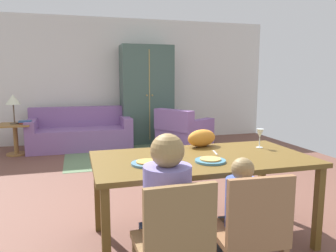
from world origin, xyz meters
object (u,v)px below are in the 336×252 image
object	(u,v)px
dining_chair_man	(174,241)
side_table	(15,135)
person_child	(239,227)
person_man	(166,225)
wine_glass	(260,134)
book_lower	(26,123)
plate_near_man	(147,164)
dining_table	(202,164)
handbag	(165,150)
plate_near_child	(210,161)
couch	(81,133)
armoire	(147,95)
cat	(202,138)
table_lamp	(13,101)
book_upper	(25,121)
dining_chair_child	(251,230)
armchair	(183,134)

from	to	relation	value
dining_chair_man	side_table	size ratio (longest dim) A/B	1.50
person_child	person_man	bearing A→B (deg)	179.42
wine_glass	book_lower	distance (m)	4.53
plate_near_man	dining_table	bearing A→B (deg)	13.20
person_man	book_lower	xyz separation A→B (m)	(-1.42, 4.56, 0.08)
dining_table	handbag	size ratio (longest dim) A/B	5.81
plate_near_child	couch	size ratio (longest dim) A/B	0.13
armoire	handbag	distance (m)	1.68
dining_table	cat	size ratio (longest dim) A/B	5.81
dining_chair_man	cat	distance (m)	1.44
table_lamp	dining_chair_man	bearing A→B (deg)	-71.21
plate_near_man	book_upper	xyz separation A→B (m)	(-1.43, 4.00, -0.15)
person_man	cat	xyz separation A→B (m)	(0.66, 1.06, 0.33)
plate_near_man	book_lower	xyz separation A→B (m)	(-1.42, 4.00, -0.18)
plate_near_child	wine_glass	size ratio (longest dim) A/B	1.34
plate_near_man	dining_chair_man	size ratio (longest dim) A/B	0.29
person_man	cat	size ratio (longest dim) A/B	3.47
dining_chair_child	person_child	bearing A→B (deg)	87.68
dining_chair_man	person_man	xyz separation A→B (m)	(-0.00, 0.18, 0.02)
dining_table	plate_near_man	xyz separation A→B (m)	(-0.51, -0.12, 0.08)
side_table	book_upper	world-z (taller)	book_upper
book_upper	couch	bearing A→B (deg)	15.97
side_table	handbag	distance (m)	2.78
armchair	plate_near_man	bearing A→B (deg)	-112.69
dining_chair_man	cat	world-z (taller)	cat
dining_chair_child	couch	distance (m)	5.11
plate_near_man	armchair	bearing A→B (deg)	67.31
wine_glass	couch	size ratio (longest dim) A/B	0.09
wine_glass	person_man	world-z (taller)	person_man
armchair	armoire	world-z (taller)	armoire
cat	book_upper	world-z (taller)	cat
dining_chair_man	armoire	distance (m)	5.37
dining_chair_man	book_upper	size ratio (longest dim) A/B	3.95
wine_glass	handbag	world-z (taller)	wine_glass
dining_chair_child	armoire	xyz separation A→B (m)	(0.47, 5.26, 0.56)
plate_near_man	book_upper	world-z (taller)	plate_near_man
dining_table	side_table	distance (m)	4.46
armoire	table_lamp	distance (m)	2.64
dining_table	person_man	size ratio (longest dim) A/B	1.68
dining_chair_man	book_lower	size ratio (longest dim) A/B	3.95
person_man	handbag	size ratio (longest dim) A/B	3.47
plate_near_child	dining_chair_man	bearing A→B (deg)	-127.32
person_man	dining_chair_child	world-z (taller)	person_man
armoire	side_table	size ratio (longest dim) A/B	3.62
armoire	table_lamp	world-z (taller)	armoire
person_child	side_table	size ratio (longest dim) A/B	1.59
dining_chair_child	person_child	size ratio (longest dim) A/B	0.94
person_man	handbag	xyz separation A→B (m)	(1.00, 3.68, -0.38)
book_upper	plate_near_man	bearing A→B (deg)	-70.32
wine_glass	handbag	distance (m)	2.93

